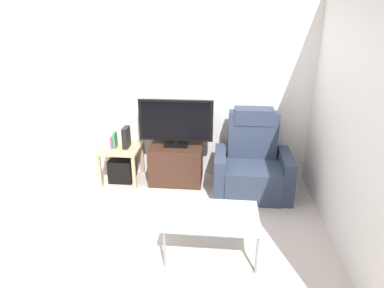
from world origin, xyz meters
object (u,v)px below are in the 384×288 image
(tv_stand, at_px, (176,164))
(television, at_px, (176,122))
(book_middle, at_px, (115,140))
(cell_phone, at_px, (217,216))
(game_console, at_px, (126,137))
(recliner_armchair, at_px, (252,165))
(side_table, at_px, (121,153))
(coffee_table, at_px, (212,217))
(book_leftmost, at_px, (112,142))
(subwoofer_box, at_px, (122,169))

(tv_stand, distance_m, television, 0.61)
(book_middle, distance_m, cell_phone, 2.03)
(game_console, bearing_deg, tv_stand, 1.12)
(television, distance_m, book_middle, 0.88)
(recliner_armchair, xyz_separation_m, side_table, (-1.80, 0.15, 0.04))
(game_console, bearing_deg, book_middle, -168.75)
(television, bearing_deg, coffee_table, -69.58)
(tv_stand, bearing_deg, recliner_armchair, -9.78)
(book_leftmost, height_order, cell_phone, book_leftmost)
(side_table, distance_m, coffee_table, 1.95)
(book_middle, distance_m, game_console, 0.16)
(television, xyz_separation_m, cell_phone, (0.60, -1.49, -0.45))
(tv_stand, xyz_separation_m, coffee_table, (0.55, -1.45, 0.12))
(game_console, xyz_separation_m, coffee_table, (1.23, -1.44, -0.25))
(tv_stand, distance_m, recliner_armchair, 1.05)
(television, xyz_separation_m, side_table, (-0.78, -0.04, -0.46))
(tv_stand, distance_m, book_leftmost, 0.93)
(coffee_table, bearing_deg, side_table, 132.84)
(recliner_armchair, bearing_deg, book_middle, -174.57)
(subwoofer_box, height_order, game_console, game_console)
(book_leftmost, xyz_separation_m, game_console, (0.19, 0.03, 0.06))
(book_leftmost, relative_size, book_middle, 0.72)
(recliner_armchair, height_order, subwoofer_box, recliner_armchair)
(book_leftmost, relative_size, cell_phone, 1.07)
(recliner_armchair, distance_m, game_console, 1.74)
(television, distance_m, subwoofer_box, 1.05)
(side_table, xyz_separation_m, subwoofer_box, (0.00, -0.00, -0.25))
(coffee_table, bearing_deg, tv_stand, 110.67)
(television, relative_size, recliner_armchair, 0.92)
(side_table, height_order, book_middle, book_middle)
(tv_stand, height_order, book_middle, book_middle)
(side_table, height_order, coffee_table, side_table)
(book_middle, relative_size, game_console, 0.77)
(game_console, bearing_deg, television, 2.71)
(television, bearing_deg, recliner_armchair, -10.81)
(subwoofer_box, bearing_deg, book_middle, -161.80)
(book_leftmost, distance_m, game_console, 0.20)
(television, xyz_separation_m, book_middle, (-0.84, -0.06, -0.26))
(tv_stand, bearing_deg, subwoofer_box, -178.27)
(tv_stand, xyz_separation_m, subwoofer_box, (-0.78, -0.02, -0.10))
(tv_stand, distance_m, book_middle, 0.91)
(coffee_table, distance_m, cell_phone, 0.06)
(game_console, bearing_deg, coffee_table, -49.36)
(recliner_armchair, distance_m, cell_phone, 1.36)
(tv_stand, distance_m, cell_phone, 1.59)
(recliner_armchair, xyz_separation_m, game_console, (-1.71, 0.16, 0.27))
(side_table, relative_size, subwoofer_box, 1.65)
(television, bearing_deg, subwoofer_box, -176.87)
(book_leftmost, distance_m, book_middle, 0.05)
(side_table, bearing_deg, book_middle, -161.80)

